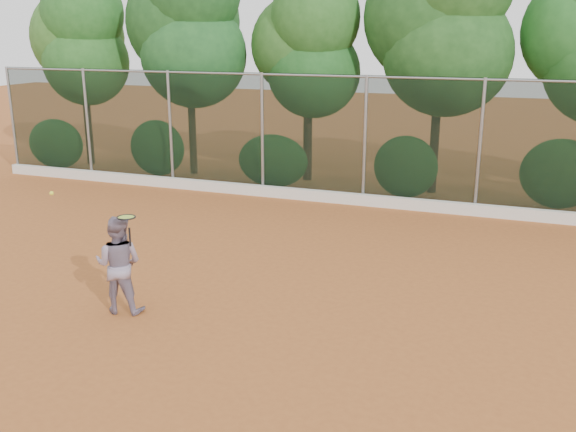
% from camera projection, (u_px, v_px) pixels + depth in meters
% --- Properties ---
extents(ground, '(80.00, 80.00, 0.00)m').
position_uv_depth(ground, '(269.00, 297.00, 11.51)').
color(ground, '#A25726').
rests_on(ground, ground).
extents(concrete_curb, '(24.00, 0.20, 0.30)m').
position_uv_depth(concrete_curb, '(361.00, 200.00, 17.61)').
color(concrete_curb, silver).
rests_on(concrete_curb, ground).
extents(tennis_player, '(0.92, 0.78, 1.68)m').
position_uv_depth(tennis_player, '(119.00, 264.00, 10.73)').
color(tennis_player, gray).
rests_on(tennis_player, ground).
extents(chainlink_fence, '(24.09, 0.09, 3.50)m').
position_uv_depth(chainlink_fence, '(365.00, 137.00, 17.30)').
color(chainlink_fence, black).
rests_on(chainlink_fence, ground).
extents(foliage_backdrop, '(23.70, 3.63, 7.55)m').
position_uv_depth(foliage_backdrop, '(366.00, 39.00, 18.57)').
color(foliage_backdrop, '#3C2917').
rests_on(foliage_backdrop, ground).
extents(tennis_racket, '(0.40, 0.40, 0.52)m').
position_uv_depth(tennis_racket, '(127.00, 220.00, 10.22)').
color(tennis_racket, black).
rests_on(tennis_racket, ground).
extents(tennis_ball_in_flight, '(0.07, 0.07, 0.07)m').
position_uv_depth(tennis_ball_in_flight, '(52.00, 193.00, 11.16)').
color(tennis_ball_in_flight, yellow).
rests_on(tennis_ball_in_flight, ground).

